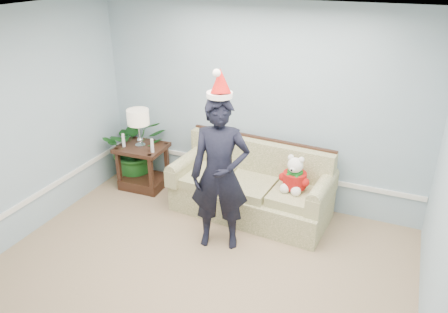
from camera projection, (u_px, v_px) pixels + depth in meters
room_shell at (159, 191)px, 3.69m from camera, size 4.54×5.04×2.74m
wainscot_trim at (131, 193)px, 5.48m from camera, size 4.49×4.99×0.06m
sofa at (252, 189)px, 5.80m from camera, size 2.10×1.02×0.96m
side_table at (144, 171)px, 6.48m from camera, size 0.71×0.60×0.66m
table_lamp at (138, 119)px, 6.12m from camera, size 0.31×0.31×0.55m
candle_pair at (138, 143)px, 6.17m from camera, size 0.53×0.05×0.20m
houseplant at (136, 148)px, 6.61m from camera, size 1.21×1.18×1.03m
man at (220, 175)px, 4.92m from camera, size 0.77×0.62×1.83m
santa_hat at (220, 84)px, 4.49m from camera, size 0.37×0.39×0.32m
teddy_bear at (294, 178)px, 5.38m from camera, size 0.32×0.35×0.47m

